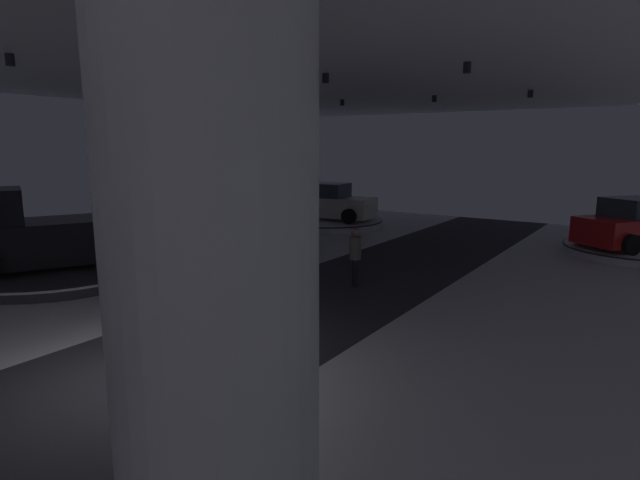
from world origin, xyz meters
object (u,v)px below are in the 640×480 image
(display_platform_mid_left, at_px, (63,269))
(display_car_deep_right, at_px, (637,225))
(display_car_far_left, at_px, (244,216))
(display_car_deep_left, at_px, (329,203))
(column_right, at_px, (214,306))
(display_platform_far_left, at_px, (244,240))
(display_platform_deep_left, at_px, (330,222))
(display_platform_deep_right, at_px, (635,250))
(visitor_walking_near, at_px, (355,254))
(column_left, at_px, (238,181))
(pickup_truck_mid_left, at_px, (47,235))

(display_platform_mid_left, xyz_separation_m, display_car_deep_right, (13.73, 12.78, 0.88))
(display_car_far_left, bearing_deg, display_car_deep_left, 90.21)
(column_right, relative_size, display_platform_far_left, 1.20)
(display_platform_deep_left, relative_size, display_platform_deep_right, 1.09)
(display_car_far_left, xyz_separation_m, visitor_walking_near, (6.43, -2.66, -0.24))
(display_platform_deep_right, bearing_deg, display_car_deep_right, -126.17)
(display_platform_deep_left, distance_m, display_car_deep_right, 12.46)
(column_right, distance_m, column_left, 11.82)
(pickup_truck_mid_left, distance_m, display_car_deep_right, 19.06)
(pickup_truck_mid_left, relative_size, visitor_walking_near, 3.58)
(display_platform_far_left, bearing_deg, display_platform_deep_left, 89.75)
(column_left, height_order, display_car_far_left, column_left)
(display_car_deep_right, bearing_deg, display_platform_deep_right, 53.83)
(display_platform_deep_left, xyz_separation_m, visitor_walking_near, (6.42, -8.56, 0.73))
(pickup_truck_mid_left, xyz_separation_m, display_car_deep_left, (1.41, 12.64, -0.17))
(column_left, distance_m, display_car_deep_right, 13.71)
(display_platform_deep_right, bearing_deg, display_platform_deep_left, -177.90)
(column_right, xyz_separation_m, display_platform_deep_right, (1.57, 18.42, -2.59))
(display_platform_mid_left, xyz_separation_m, display_car_far_left, (1.30, 6.45, 0.97))
(display_platform_mid_left, relative_size, display_car_deep_right, 1.32)
(display_car_deep_right, distance_m, visitor_walking_near, 10.81)
(display_car_deep_left, relative_size, display_car_deep_right, 0.99)
(display_platform_deep_left, bearing_deg, pickup_truck_mid_left, -96.50)
(pickup_truck_mid_left, distance_m, display_platform_far_left, 6.94)
(column_right, relative_size, display_platform_deep_right, 1.19)
(display_car_deep_right, bearing_deg, display_platform_far_left, -152.93)
(pickup_truck_mid_left, height_order, display_car_deep_right, pickup_truck_mid_left)
(display_car_deep_right, bearing_deg, display_car_deep_left, -177.99)
(visitor_walking_near, bearing_deg, pickup_truck_mid_left, -152.58)
(display_car_deep_left, distance_m, display_platform_deep_right, 12.52)
(column_right, bearing_deg, display_car_deep_right, 85.16)
(display_platform_mid_left, xyz_separation_m, display_car_deep_left, (1.27, 12.35, 0.90))
(display_platform_far_left, bearing_deg, display_car_deep_right, 27.07)
(display_car_deep_right, relative_size, visitor_walking_near, 2.80)
(column_left, xyz_separation_m, display_car_far_left, (-2.89, 3.35, -1.61))
(display_platform_mid_left, relative_size, display_platform_far_left, 1.28)
(column_left, height_order, display_platform_deep_left, column_left)
(display_platform_mid_left, bearing_deg, pickup_truck_mid_left, -114.71)
(display_platform_deep_right, bearing_deg, display_platform_far_left, -152.88)
(display_platform_far_left, xyz_separation_m, display_car_far_left, (0.02, 0.03, 0.93))
(column_right, relative_size, visitor_walking_near, 3.46)
(display_platform_mid_left, height_order, display_car_deep_right, display_car_deep_right)
(display_platform_mid_left, distance_m, display_platform_deep_right, 18.79)
(visitor_walking_near, bearing_deg, display_platform_deep_right, 56.28)
(column_left, bearing_deg, display_car_deep_left, 107.45)
(display_car_deep_left, height_order, visitor_walking_near, display_car_deep_left)
(visitor_walking_near, bearing_deg, column_left, -168.94)
(display_car_deep_left, bearing_deg, display_platform_far_left, -89.95)
(column_left, height_order, display_platform_far_left, column_left)
(pickup_truck_mid_left, bearing_deg, display_platform_far_left, 78.10)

